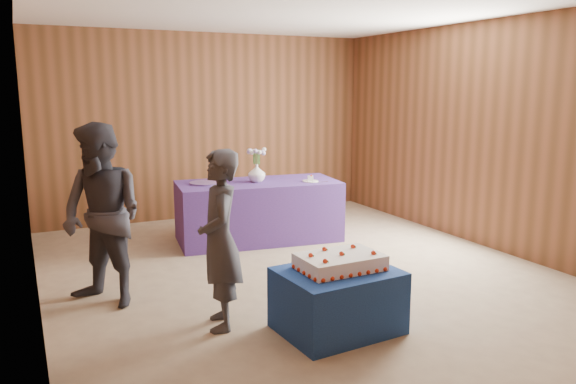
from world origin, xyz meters
TOP-DOWN VIEW (x-y plane):
  - ground at (0.00, 0.00)m, footprint 6.00×6.00m
  - room_shell at (0.00, 0.00)m, footprint 5.04×6.04m
  - cake_table at (-0.37, -1.38)m, footprint 0.95×0.76m
  - serving_table at (0.12, 1.40)m, footprint 2.10×1.16m
  - sheet_cake at (-0.34, -1.36)m, footprint 0.69×0.48m
  - vase at (0.10, 1.40)m, footprint 0.26×0.26m
  - flower_spray at (0.10, 1.40)m, footprint 0.25×0.25m
  - platter at (-0.52, 1.55)m, footprint 0.49×0.49m
  - plate at (0.72, 1.13)m, footprint 0.22×0.22m
  - cake_slice at (0.72, 1.13)m, footprint 0.09×0.08m
  - knife at (0.78, 1.03)m, footprint 0.26×0.03m
  - guest_left at (-1.18, -0.90)m, footprint 0.47×0.60m
  - guest_right at (-1.95, -0.01)m, footprint 0.97×1.00m

SIDE VIEW (x-z plane):
  - ground at x=0.00m, z-range 0.00..0.00m
  - cake_table at x=-0.37m, z-range 0.00..0.50m
  - serving_table at x=0.12m, z-range 0.00..0.75m
  - sheet_cake at x=-0.34m, z-range 0.48..0.64m
  - guest_left at x=-1.18m, z-range 0.00..1.45m
  - knife at x=0.78m, z-range 0.75..0.75m
  - plate at x=0.72m, z-range 0.75..0.76m
  - platter at x=-0.52m, z-range 0.75..0.77m
  - cake_slice at x=0.72m, z-range 0.75..0.83m
  - guest_right at x=-1.95m, z-range 0.00..1.63m
  - vase at x=0.10m, z-range 0.75..0.98m
  - flower_spray at x=0.10m, z-range 1.04..1.23m
  - room_shell at x=0.00m, z-range 0.44..3.16m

